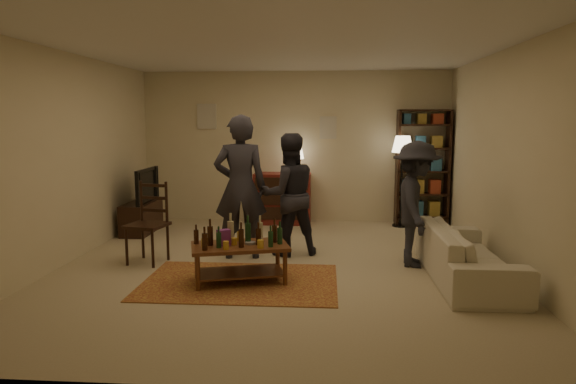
# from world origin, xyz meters

# --- Properties ---
(floor) EXTENTS (6.00, 6.00, 0.00)m
(floor) POSITION_xyz_m (0.00, 0.00, 0.00)
(floor) COLOR #C6B793
(floor) RESTS_ON ground
(room_shell) EXTENTS (6.00, 6.00, 6.00)m
(room_shell) POSITION_xyz_m (-0.65, 2.98, 1.81)
(room_shell) COLOR beige
(room_shell) RESTS_ON ground
(rug) EXTENTS (2.20, 1.50, 0.01)m
(rug) POSITION_xyz_m (-0.40, -0.69, 0.01)
(rug) COLOR maroon
(rug) RESTS_ON ground
(coffee_table) EXTENTS (1.20, 0.86, 0.78)m
(coffee_table) POSITION_xyz_m (-0.40, -0.69, 0.40)
(coffee_table) COLOR brown
(coffee_table) RESTS_ON ground
(dining_chair) EXTENTS (0.55, 0.55, 1.07)m
(dining_chair) POSITION_xyz_m (-1.71, 0.09, 0.56)
(dining_chair) COLOR black
(dining_chair) RESTS_ON ground
(tv_stand) EXTENTS (0.40, 1.00, 1.06)m
(tv_stand) POSITION_xyz_m (-2.44, 1.80, 0.38)
(tv_stand) COLOR black
(tv_stand) RESTS_ON ground
(dresser) EXTENTS (1.00, 0.50, 1.36)m
(dresser) POSITION_xyz_m (-0.19, 2.71, 0.48)
(dresser) COLOR maroon
(dresser) RESTS_ON ground
(bookshelf) EXTENTS (0.90, 0.34, 2.02)m
(bookshelf) POSITION_xyz_m (2.25, 2.78, 1.03)
(bookshelf) COLOR black
(bookshelf) RESTS_ON ground
(floor_lamp) EXTENTS (0.36, 0.36, 1.57)m
(floor_lamp) POSITION_xyz_m (1.87, 2.59, 1.32)
(floor_lamp) COLOR black
(floor_lamp) RESTS_ON ground
(sofa) EXTENTS (0.81, 2.08, 0.61)m
(sofa) POSITION_xyz_m (2.20, -0.40, 0.30)
(sofa) COLOR beige
(sofa) RESTS_ON ground
(person_left) EXTENTS (0.75, 0.55, 1.91)m
(person_left) POSITION_xyz_m (-0.56, 0.38, 0.95)
(person_left) COLOR #2A2A32
(person_left) RESTS_ON ground
(person_right) EXTENTS (0.98, 0.87, 1.66)m
(person_right) POSITION_xyz_m (0.07, 0.58, 0.83)
(person_right) COLOR #26252C
(person_right) RESTS_ON ground
(person_by_sofa) EXTENTS (0.68, 1.07, 1.58)m
(person_by_sofa) POSITION_xyz_m (1.70, 0.16, 0.79)
(person_by_sofa) COLOR #25252C
(person_by_sofa) RESTS_ON ground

